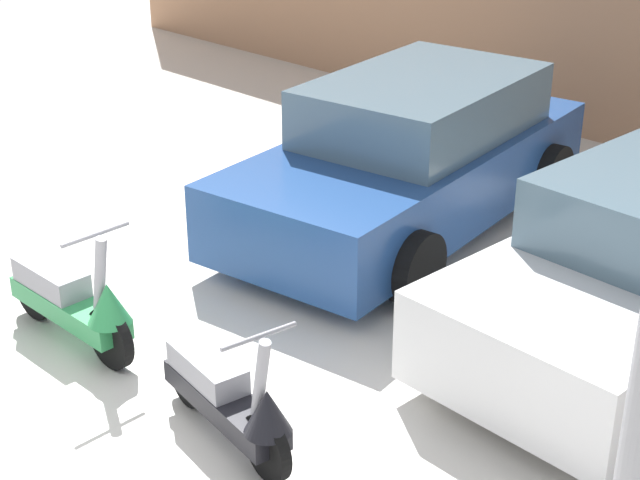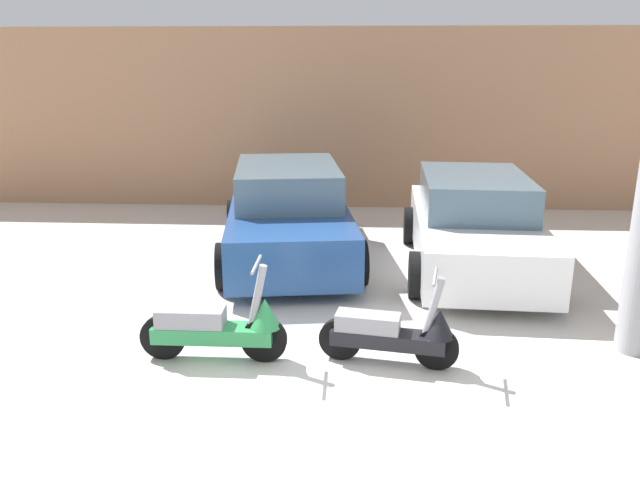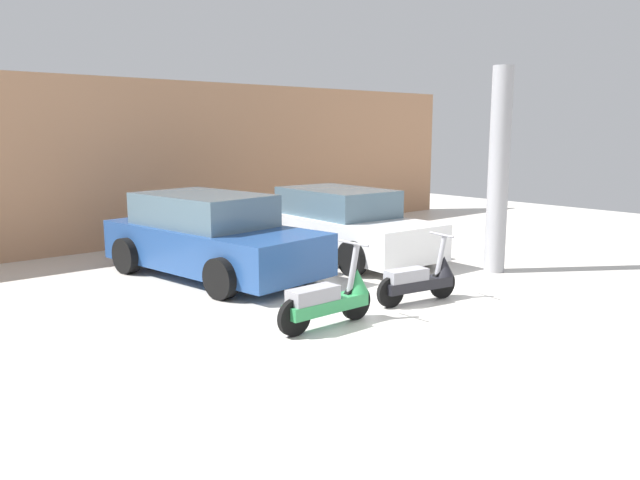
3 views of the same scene
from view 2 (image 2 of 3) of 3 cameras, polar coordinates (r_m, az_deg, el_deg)
name	(u,v)px [view 2 (image 2 of 3)]	position (r m, az deg, el deg)	size (l,w,h in m)	color
ground_plane	(313,399)	(6.15, -0.64, -14.36)	(28.00, 28.00, 0.00)	silver
wall_back	(339,120)	(13.41, 1.71, 10.95)	(19.60, 0.12, 3.75)	tan
scooter_front_left	(219,326)	(6.78, -9.19, -7.76)	(1.59, 0.57, 1.11)	black
scooter_front_right	(394,332)	(6.66, 6.80, -8.38)	(1.48, 0.58, 1.04)	black
car_rear_left	(288,214)	(10.07, -2.92, 2.37)	(2.56, 4.57, 1.48)	navy
car_rear_center	(474,225)	(9.81, 13.89, 1.36)	(2.18, 4.27, 1.42)	white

